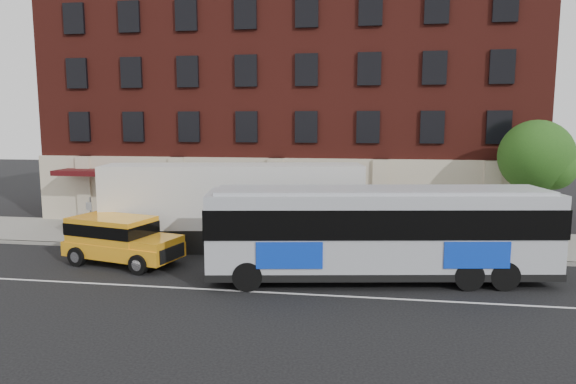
# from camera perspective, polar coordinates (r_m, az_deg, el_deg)

# --- Properties ---
(ground) EXTENTS (120.00, 120.00, 0.00)m
(ground) POSITION_cam_1_polar(r_m,az_deg,el_deg) (19.01, -7.68, -11.35)
(ground) COLOR black
(ground) RESTS_ON ground
(sidewalk) EXTENTS (60.00, 6.00, 0.15)m
(sidewalk) POSITION_cam_1_polar(r_m,az_deg,el_deg) (27.41, -2.36, -5.13)
(sidewalk) COLOR gray
(sidewalk) RESTS_ON ground
(kerb) EXTENTS (60.00, 0.25, 0.15)m
(kerb) POSITION_cam_1_polar(r_m,az_deg,el_deg) (24.56, -3.72, -6.68)
(kerb) COLOR gray
(kerb) RESTS_ON ground
(lane_line) EXTENTS (60.00, 0.12, 0.01)m
(lane_line) POSITION_cam_1_polar(r_m,az_deg,el_deg) (19.46, -7.26, -10.86)
(lane_line) COLOR silver
(lane_line) RESTS_ON ground
(building) EXTENTS (30.00, 12.10, 15.00)m
(building) POSITION_cam_1_polar(r_m,az_deg,el_deg) (34.54, 0.11, 10.11)
(building) COLOR #551A14
(building) RESTS_ON sidewalk
(sign_pole) EXTENTS (0.30, 0.20, 2.50)m
(sign_pole) POSITION_cam_1_polar(r_m,az_deg,el_deg) (27.47, -21.28, -2.70)
(sign_pole) COLOR slate
(sign_pole) RESTS_ON ground
(street_tree) EXTENTS (3.60, 3.60, 6.20)m
(street_tree) POSITION_cam_1_polar(r_m,az_deg,el_deg) (28.03, 26.14, 3.33)
(street_tree) COLOR #332419
(street_tree) RESTS_ON sidewalk
(city_bus) EXTENTS (13.72, 4.96, 3.68)m
(city_bus) POSITION_cam_1_polar(r_m,az_deg,el_deg) (20.29, 10.28, -4.22)
(city_bus) COLOR #ABAFB7
(city_bus) RESTS_ON ground
(yellow_suv) EXTENTS (5.58, 3.30, 2.07)m
(yellow_suv) POSITION_cam_1_polar(r_m,az_deg,el_deg) (23.72, -18.50, -4.83)
(yellow_suv) COLOR #FFA61D
(yellow_suv) RESTS_ON ground
(shipping_container) EXTENTS (12.78, 4.68, 4.18)m
(shipping_container) POSITION_cam_1_polar(r_m,az_deg,el_deg) (25.18, -6.07, -1.71)
(shipping_container) COLOR black
(shipping_container) RESTS_ON ground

